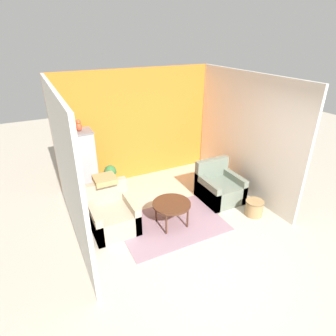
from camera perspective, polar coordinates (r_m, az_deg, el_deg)
name	(u,v)px	position (r m, az deg, el deg)	size (l,w,h in m)	color
ground_plane	(213,257)	(4.91, 9.04, -17.43)	(20.00, 20.00, 0.00)	beige
wall_back_accent	(137,126)	(6.82, -6.37, 8.50)	(3.82, 0.06, 2.64)	orange
wall_left	(66,169)	(4.90, -20.02, -0.15)	(0.06, 3.28, 2.64)	silver
wall_right	(245,135)	(6.39, 15.33, 6.51)	(0.06, 3.28, 2.64)	silver
area_rug	(171,224)	(5.52, 0.71, -11.26)	(1.96, 1.38, 0.01)	gray
coffee_table	(172,205)	(5.28, 0.73, -7.55)	(0.72, 0.72, 0.48)	#472819
armchair_left	(113,216)	(5.38, -11.19, -9.49)	(0.80, 0.85, 0.84)	tan
armchair_right	(219,188)	(6.25, 10.33, -4.01)	(0.80, 0.85, 0.84)	slate
birdcage	(84,165)	(6.32, -16.63, 0.55)	(0.55, 0.55, 1.52)	slate
parrot	(79,126)	(6.02, -17.71, 8.23)	(0.12, 0.22, 0.26)	#D14C2D
potted_plant	(111,177)	(6.52, -11.56, -1.82)	(0.30, 0.27, 0.66)	beige
wicker_basket	(254,207)	(5.95, 17.11, -7.66)	(0.36, 0.36, 0.32)	#A37F51
throw_pillow	(105,179)	(5.33, -12.72, -2.25)	(0.40, 0.40, 0.10)	tan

